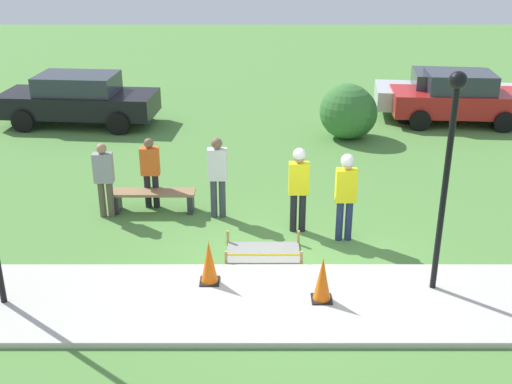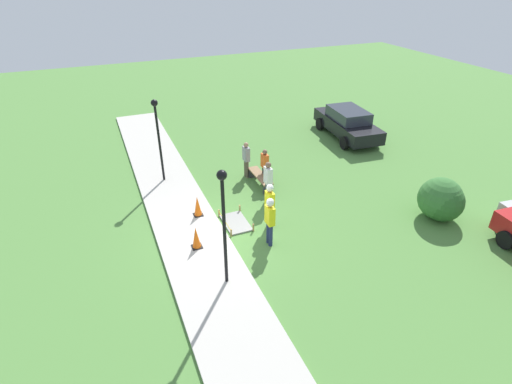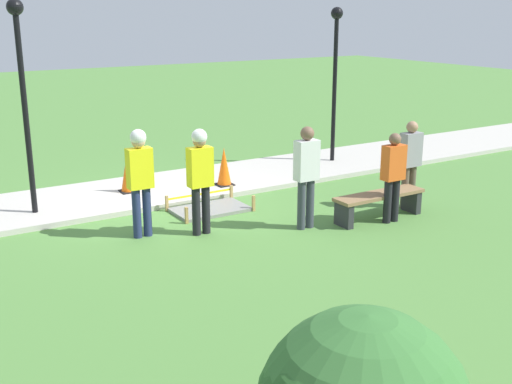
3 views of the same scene
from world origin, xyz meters
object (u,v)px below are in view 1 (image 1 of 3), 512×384
object	(u,v)px
traffic_cone_near_patch	(206,262)
traffic_cone_far_patch	(320,279)
worker_supervisor	(296,182)
parked_car_silver	(446,93)
bystander_in_orange_shirt	(147,169)
park_bench	(151,197)
bystander_in_white_shirt	(101,176)
parked_car_black	(76,99)
parked_car_red	(455,98)
worker_assistant	(343,189)
bystander_in_gray_shirt	(215,173)
lamppost_near	(446,151)

from	to	relation	value
traffic_cone_near_patch	traffic_cone_far_patch	xyz separation A→B (m)	(1.88, -0.56, -0.00)
worker_supervisor	parked_car_silver	bearing A→B (deg)	57.40
bystander_in_orange_shirt	parked_car_silver	distance (m)	11.07
worker_supervisor	park_bench	bearing A→B (deg)	162.73
parked_car_silver	bystander_in_white_shirt	bearing A→B (deg)	-134.07
parked_car_black	parked_car_red	world-z (taller)	parked_car_red
worker_assistant	bystander_in_orange_shirt	size ratio (longest dim) A/B	1.13
bystander_in_gray_shirt	parked_car_silver	bearing A→B (deg)	47.66
lamppost_near	parked_car_black	size ratio (longest dim) A/B	0.76
lamppost_near	traffic_cone_near_patch	bearing A→B (deg)	177.43
worker_assistant	bystander_in_gray_shirt	world-z (taller)	worker_assistant
bystander_in_white_shirt	bystander_in_orange_shirt	bearing A→B (deg)	29.08
worker_assistant	park_bench	bearing A→B (deg)	161.18
traffic_cone_far_patch	parked_car_black	world-z (taller)	parked_car_black
bystander_in_gray_shirt	parked_car_red	world-z (taller)	bystander_in_gray_shirt
bystander_in_orange_shirt	lamppost_near	distance (m)	6.57
park_bench	parked_car_red	world-z (taller)	parked_car_red
parked_car_red	bystander_in_orange_shirt	bearing A→B (deg)	-138.87
bystander_in_white_shirt	parked_car_silver	xyz separation A→B (m)	(9.35, 7.64, -0.16)
bystander_in_orange_shirt	bystander_in_gray_shirt	distance (m)	1.57
parked_car_silver	park_bench	bearing A→B (deg)	-131.99
bystander_in_gray_shirt	parked_car_red	size ratio (longest dim) A/B	0.43
traffic_cone_near_patch	park_bench	distance (m)	3.45
traffic_cone_near_patch	bystander_in_gray_shirt	xyz separation A→B (m)	(-0.01, 2.86, 0.51)
park_bench	parked_car_red	bearing A→B (deg)	38.17
worker_assistant	bystander_in_orange_shirt	xyz separation A→B (m)	(-4.01, 1.58, -0.18)
worker_supervisor	bystander_in_white_shirt	bearing A→B (deg)	170.29
parked_car_black	parked_car_red	distance (m)	11.68
bystander_in_white_shirt	parked_car_black	bearing A→B (deg)	108.46
bystander_in_white_shirt	parked_car_black	world-z (taller)	bystander_in_white_shirt
worker_assistant	parked_car_silver	distance (m)	9.79
bystander_in_white_shirt	traffic_cone_far_patch	bearing A→B (deg)	-38.96
worker_assistant	parked_car_black	size ratio (longest dim) A/B	0.37
worker_assistant	bystander_in_white_shirt	world-z (taller)	worker_assistant
traffic_cone_near_patch	worker_assistant	bearing A→B (deg)	35.39
bystander_in_orange_shirt	bystander_in_white_shirt	xyz separation A→B (m)	(-0.89, -0.50, 0.03)
bystander_in_orange_shirt	bystander_in_gray_shirt	size ratio (longest dim) A/B	0.90
bystander_in_gray_shirt	lamppost_near	xyz separation A→B (m)	(3.80, -3.03, 1.53)
worker_supervisor	worker_assistant	bearing A→B (deg)	-23.94
lamppost_near	bystander_in_orange_shirt	bearing A→B (deg)	146.16
worker_supervisor	bystander_in_orange_shirt	distance (m)	3.35
traffic_cone_far_patch	park_bench	xyz separation A→B (m)	(-3.29, 3.70, -0.15)
worker_assistant	parked_car_red	distance (m)	9.18
bystander_in_gray_shirt	bystander_in_white_shirt	world-z (taller)	bystander_in_gray_shirt
traffic_cone_near_patch	parked_car_silver	world-z (taller)	parked_car_silver
bystander_in_gray_shirt	parked_car_black	distance (m)	8.21
traffic_cone_near_patch	worker_supervisor	distance (m)	2.80
parked_car_silver	worker_supervisor	bearing A→B (deg)	-115.93
bystander_in_white_shirt	worker_assistant	bearing A→B (deg)	-12.43
park_bench	traffic_cone_far_patch	bearing A→B (deg)	-48.36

